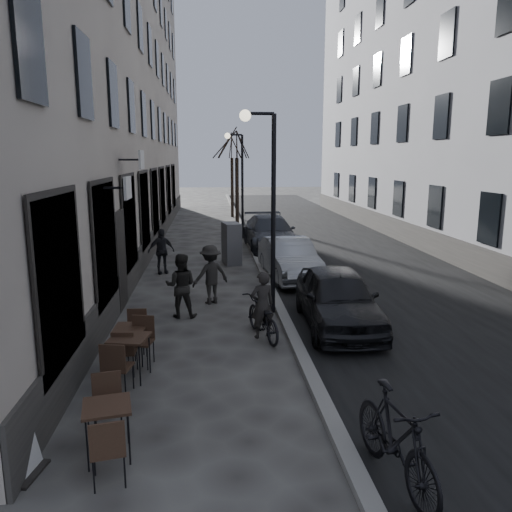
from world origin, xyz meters
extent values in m
plane|color=#373532|center=(0.00, 0.00, 0.00)|extent=(120.00, 120.00, 0.00)
cube|color=black|center=(3.85, 16.00, 0.00)|extent=(7.30, 60.00, 0.00)
cube|color=gray|center=(0.20, 16.00, 0.06)|extent=(0.25, 60.00, 0.12)
cube|color=gray|center=(-6.00, 16.50, 8.00)|extent=(4.00, 35.00, 16.00)
cube|color=gray|center=(9.50, 16.50, 8.00)|extent=(4.00, 35.00, 16.00)
cylinder|color=black|center=(0.00, 6.00, 2.50)|extent=(0.12, 0.12, 5.00)
cylinder|color=black|center=(-0.35, 6.00, 5.00)|extent=(0.70, 0.08, 0.08)
sphere|color=#FFF2CC|center=(-0.70, 6.00, 4.95)|extent=(0.28, 0.28, 0.28)
cylinder|color=black|center=(0.00, 18.00, 2.50)|extent=(0.12, 0.12, 5.00)
cylinder|color=black|center=(-0.35, 18.00, 5.00)|extent=(0.70, 0.08, 0.08)
sphere|color=#FFF2CC|center=(-0.70, 18.00, 4.95)|extent=(0.28, 0.28, 0.28)
cylinder|color=black|center=(-0.10, 21.00, 1.95)|extent=(0.20, 0.20, 3.90)
cylinder|color=black|center=(-0.10, 27.00, 1.95)|extent=(0.20, 0.20, 3.90)
cube|color=#312115|center=(-2.99, -0.14, 0.74)|extent=(0.73, 0.73, 0.04)
cylinder|color=black|center=(-3.19, -0.45, 0.36)|extent=(0.02, 0.02, 0.72)
cylinder|color=black|center=(-2.68, -0.35, 0.36)|extent=(0.02, 0.02, 0.72)
cylinder|color=black|center=(-3.30, 0.06, 0.36)|extent=(0.02, 0.02, 0.72)
cylinder|color=black|center=(-2.79, 0.16, 0.36)|extent=(0.02, 0.02, 0.72)
cube|color=#312115|center=(-3.07, 2.30, 0.78)|extent=(0.77, 0.77, 0.04)
cylinder|color=black|center=(-3.40, 2.08, 0.38)|extent=(0.03, 0.03, 0.76)
cylinder|color=black|center=(-2.86, 1.97, 0.38)|extent=(0.03, 0.03, 0.76)
cylinder|color=black|center=(-3.29, 2.62, 0.38)|extent=(0.03, 0.03, 0.76)
cylinder|color=black|center=(-2.75, 2.51, 0.38)|extent=(0.03, 0.03, 0.76)
cube|color=#312115|center=(-3.17, 3.05, 0.72)|extent=(0.63, 0.63, 0.04)
cylinder|color=black|center=(-3.43, 2.81, 0.35)|extent=(0.02, 0.02, 0.70)
cylinder|color=black|center=(-2.93, 2.79, 0.35)|extent=(0.02, 0.02, 0.70)
cylinder|color=black|center=(-3.41, 3.31, 0.35)|extent=(0.02, 0.02, 0.70)
cylinder|color=black|center=(-2.91, 3.29, 0.35)|extent=(0.02, 0.02, 0.70)
cube|color=black|center=(-3.95, -0.45, 0.02)|extent=(0.40, 0.64, 0.04)
cube|color=silver|center=(-4.03, -0.45, 0.53)|extent=(0.36, 0.63, 1.00)
cube|color=#5E5E60|center=(-0.80, 12.11, 0.77)|extent=(0.75, 1.12, 1.55)
imported|color=black|center=(-0.46, 4.19, 0.46)|extent=(1.05, 1.86, 0.92)
imported|color=#262421|center=(-0.46, 4.19, 0.76)|extent=(0.63, 0.49, 1.51)
imported|color=black|center=(-2.34, 5.83, 0.81)|extent=(0.85, 0.69, 1.62)
imported|color=black|center=(-1.60, 6.96, 0.81)|extent=(1.21, 1.02, 1.63)
imported|color=black|center=(-3.29, 10.73, 0.78)|extent=(0.99, 0.69, 1.56)
imported|color=black|center=(1.39, 4.76, 0.70)|extent=(1.81, 4.18, 1.40)
imported|color=gray|center=(1.00, 9.56, 0.66)|extent=(1.75, 4.14, 1.33)
imported|color=#31333A|center=(1.00, 14.98, 0.72)|extent=(2.20, 5.03, 1.44)
imported|color=black|center=(0.64, -1.02, 0.60)|extent=(0.85, 2.06, 1.20)
camera|label=1|loc=(-1.58, -6.37, 3.98)|focal=35.00mm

